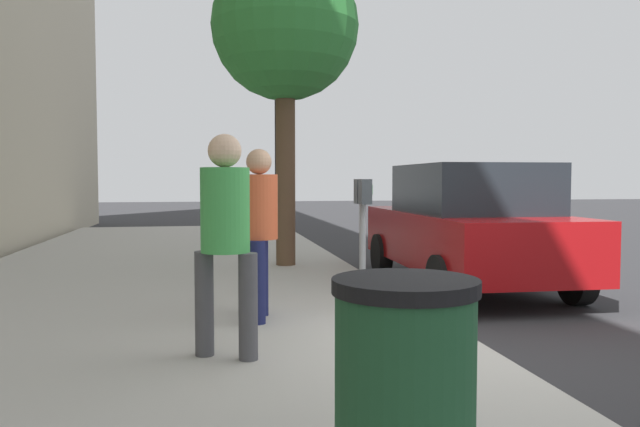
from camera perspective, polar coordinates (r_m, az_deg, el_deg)
The scene contains 9 objects.
ground_plane at distance 5.87m, azimuth 13.53°, elevation -12.29°, with size 80.00×80.00×0.00m, color #2B2B2D.
sidewalk_slab at distance 5.43m, azimuth -17.70°, elevation -12.81°, with size 28.00×6.00×0.15m, color #A8A59E.
parking_meter at distance 6.50m, azimuth 3.97°, elevation -0.29°, with size 0.36×0.12×1.41m.
pedestrian_at_meter at distance 6.19m, azimuth -5.63°, elevation -0.63°, with size 0.52×0.37×1.71m.
pedestrian_bystander at distance 4.88m, azimuth -8.73°, elevation -1.22°, with size 0.38×0.49×1.76m.
parked_sedan_near at distance 9.10m, azimuth 13.44°, elevation -1.11°, with size 4.44×2.04×1.77m.
street_tree at distance 10.46m, azimuth -3.24°, elevation 16.59°, with size 2.39×2.39×5.09m.
traffic_signal at distance 15.35m, azimuth -3.59°, elevation 6.92°, with size 0.24×0.44×3.60m.
trash_bin at distance 2.61m, azimuth 7.81°, elevation -16.94°, with size 0.59×0.59×1.01m.
Camera 1 is at (-5.18, 2.30, 1.55)m, focal length 34.67 mm.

